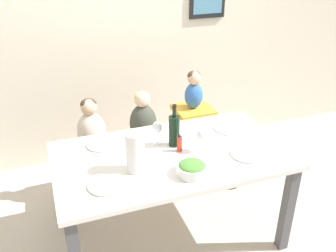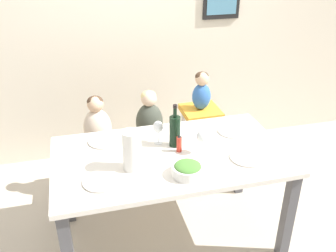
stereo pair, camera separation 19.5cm
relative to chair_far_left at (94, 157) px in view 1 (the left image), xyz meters
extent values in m
plane|color=#BCB2A3|center=(0.44, -0.69, -0.39)|extent=(14.00, 14.00, 0.00)
cube|color=beige|center=(0.44, 0.71, 0.96)|extent=(10.00, 0.06, 2.70)
cube|color=silver|center=(0.44, -0.69, 0.33)|extent=(1.58, 0.89, 0.03)
cube|color=#4C4C51|center=(1.17, -1.07, -0.04)|extent=(0.07, 0.07, 0.70)
cube|color=#4C4C51|center=(-0.29, -0.31, -0.04)|extent=(0.07, 0.07, 0.70)
cube|color=#4C4C51|center=(1.17, -0.31, -0.04)|extent=(0.07, 0.07, 0.70)
cylinder|color=silver|center=(-0.14, -0.14, -0.18)|extent=(0.04, 0.04, 0.43)
cylinder|color=silver|center=(0.14, -0.14, -0.18)|extent=(0.04, 0.04, 0.43)
cylinder|color=silver|center=(-0.14, 0.14, -0.18)|extent=(0.04, 0.04, 0.43)
cylinder|color=silver|center=(0.14, 0.14, -0.18)|extent=(0.04, 0.04, 0.43)
cube|color=tan|center=(0.00, 0.00, 0.06)|extent=(0.38, 0.37, 0.05)
cylinder|color=silver|center=(0.30, -0.14, -0.18)|extent=(0.04, 0.04, 0.43)
cylinder|color=silver|center=(0.58, -0.14, -0.18)|extent=(0.04, 0.04, 0.43)
cylinder|color=silver|center=(0.30, 0.14, -0.18)|extent=(0.04, 0.04, 0.43)
cylinder|color=silver|center=(0.58, 0.14, -0.18)|extent=(0.04, 0.04, 0.43)
cube|color=tan|center=(0.44, 0.00, 0.06)|extent=(0.38, 0.37, 0.05)
cylinder|color=silver|center=(0.78, -0.12, -0.06)|extent=(0.04, 0.04, 0.66)
cylinder|color=silver|center=(1.02, -0.12, -0.06)|extent=(0.04, 0.04, 0.66)
cylinder|color=silver|center=(0.78, 0.12, -0.06)|extent=(0.04, 0.04, 0.66)
cylinder|color=silver|center=(1.02, 0.12, -0.06)|extent=(0.04, 0.04, 0.66)
cube|color=gold|center=(0.90, 0.00, 0.29)|extent=(0.32, 0.32, 0.05)
ellipsoid|color=beige|center=(0.00, 0.00, 0.25)|extent=(0.23, 0.20, 0.33)
sphere|color=#D6AD89|center=(0.00, 0.00, 0.46)|extent=(0.13, 0.13, 0.13)
ellipsoid|color=#473323|center=(0.00, 0.01, 0.48)|extent=(0.13, 0.12, 0.09)
ellipsoid|color=#3D4238|center=(0.44, 0.00, 0.25)|extent=(0.23, 0.20, 0.33)
sphere|color=beige|center=(0.44, 0.00, 0.46)|extent=(0.13, 0.13, 0.13)
ellipsoid|color=#DBC684|center=(0.44, 0.01, 0.48)|extent=(0.13, 0.12, 0.09)
ellipsoid|color=#3366B2|center=(0.90, 0.00, 0.43)|extent=(0.16, 0.14, 0.23)
sphere|color=#D6AD89|center=(0.90, 0.00, 0.59)|extent=(0.12, 0.12, 0.12)
ellipsoid|color=#473323|center=(0.90, 0.01, 0.61)|extent=(0.12, 0.11, 0.08)
cylinder|color=black|center=(0.50, -0.59, 0.46)|extent=(0.08, 0.08, 0.22)
cylinder|color=black|center=(0.50, -0.59, 0.61)|extent=(0.03, 0.03, 0.09)
cylinder|color=black|center=(0.50, -0.59, 0.65)|extent=(0.03, 0.03, 0.02)
cylinder|color=white|center=(0.16, -0.80, 0.48)|extent=(0.12, 0.12, 0.27)
cylinder|color=white|center=(0.64, -0.73, 0.35)|extent=(0.06, 0.06, 0.00)
cylinder|color=white|center=(0.64, -0.73, 0.39)|extent=(0.01, 0.01, 0.08)
ellipsoid|color=white|center=(0.64, -0.73, 0.47)|extent=(0.07, 0.07, 0.09)
cylinder|color=white|center=(0.39, -0.53, 0.35)|extent=(0.06, 0.06, 0.00)
cylinder|color=white|center=(0.39, -0.53, 0.39)|extent=(0.01, 0.01, 0.08)
ellipsoid|color=white|center=(0.39, -0.53, 0.47)|extent=(0.07, 0.07, 0.09)
cylinder|color=white|center=(0.48, -0.96, 0.38)|extent=(0.20, 0.20, 0.07)
ellipsoid|color=#4C8438|center=(0.48, -0.96, 0.41)|extent=(0.17, 0.17, 0.05)
cylinder|color=silver|center=(-0.05, -0.90, 0.35)|extent=(0.23, 0.23, 0.01)
cylinder|color=silver|center=(0.02, -0.41, 0.35)|extent=(0.23, 0.23, 0.01)
cylinder|color=silver|center=(0.97, -0.51, 0.35)|extent=(0.23, 0.23, 0.01)
cylinder|color=silver|center=(0.92, -0.88, 0.35)|extent=(0.23, 0.23, 0.01)
cylinder|color=red|center=(0.50, -0.67, 0.40)|extent=(0.04, 0.04, 0.11)
cone|color=black|center=(0.50, -0.67, 0.47)|extent=(0.03, 0.03, 0.02)
camera|label=1|loc=(-0.31, -2.72, 1.70)|focal=40.00mm
camera|label=2|loc=(-0.13, -2.78, 1.70)|focal=40.00mm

